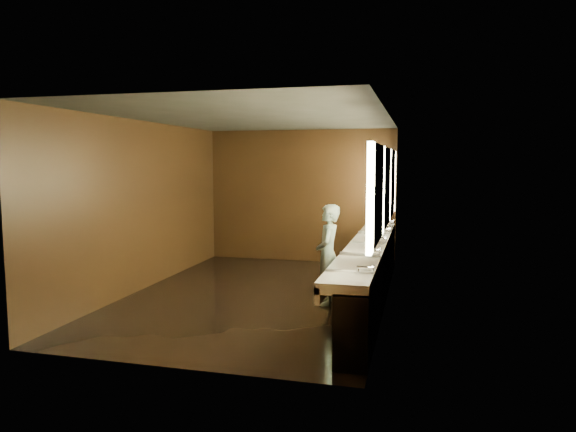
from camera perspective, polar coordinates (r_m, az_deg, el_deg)
The scene contains 10 objects.
floor at distance 8.31m, azimuth -3.31°, elevation -8.77°, with size 6.00×6.00×0.00m, color black.
ceiling at distance 8.07m, azimuth -3.43°, elevation 10.84°, with size 4.00×6.00×0.02m, color #2D2D2B.
wall_back at distance 10.96m, azimuth 1.42°, elevation 2.24°, with size 4.00×0.02×2.80m, color black.
wall_front at distance 5.31m, azimuth -13.27°, elevation -1.93°, with size 4.00×0.02×2.80m, color black.
wall_left at distance 8.88m, azimuth -15.76°, elevation 1.14°, with size 0.02×6.00×2.80m, color black.
wall_right at distance 7.70m, azimuth 10.96°, elevation 0.54°, with size 0.02×6.00×2.80m, color black.
sink_counter at distance 7.85m, azimuth 9.31°, elevation -6.00°, with size 0.55×5.40×1.01m.
mirror_band at distance 7.68m, azimuth 10.86°, elevation 3.15°, with size 0.06×5.03×1.15m.
person at distance 7.67m, azimuth 4.46°, elevation -4.29°, with size 0.55×0.36×1.50m, color #8FCCD5.
trash_bin at distance 6.62m, azimuth 6.29°, elevation -10.41°, with size 0.32×0.32×0.50m, color black.
Camera 1 is at (2.45, -7.65, 2.12)m, focal length 32.00 mm.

